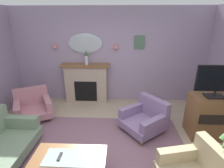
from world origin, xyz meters
name	(u,v)px	position (x,y,z in m)	size (l,w,h in m)	color
floor	(102,164)	(0.00, 0.00, -0.05)	(6.45, 6.05, 0.10)	tan
wall_back	(110,56)	(0.00, 2.57, 1.34)	(6.45, 0.10, 2.69)	#9E8CA8
patterned_rug	(103,153)	(0.00, 0.20, 0.01)	(3.20, 2.40, 0.01)	#7F5B6B
fireplace	(86,84)	(-0.68, 2.35, 0.57)	(1.36, 0.36, 1.16)	tan
mantel_vase_right	(86,57)	(-0.63, 2.32, 1.36)	(0.10, 0.10, 0.40)	silver
wall_mirror	(85,44)	(-0.68, 2.49, 1.71)	(0.96, 0.06, 0.56)	#B2BCC6
wall_sconce_left	(55,45)	(-1.53, 2.44, 1.66)	(0.14, 0.14, 0.14)	#D17066
wall_sconce_right	(116,46)	(0.17, 2.44, 1.66)	(0.14, 0.14, 0.14)	#D17066
framed_picture	(139,42)	(0.82, 2.50, 1.75)	(0.28, 0.03, 0.36)	#4C6B56
coffee_table	(69,161)	(-0.44, -0.38, 0.38)	(1.10, 0.60, 0.45)	brown
tv_remote	(60,157)	(-0.57, -0.38, 0.45)	(0.04, 0.16, 0.02)	black
armchair_in_corner	(145,117)	(0.88, 1.00, 0.31)	(1.14, 1.14, 0.71)	gray
armchair_beside_couch	(33,106)	(-1.88, 1.43, 0.31)	(1.10, 1.11, 0.71)	#B77A84
tv_cabinet	(209,116)	(2.18, 0.87, 0.45)	(0.80, 0.57, 0.90)	brown
tv_flatscreen	(218,81)	(2.18, 0.85, 1.25)	(0.84, 0.24, 0.65)	black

